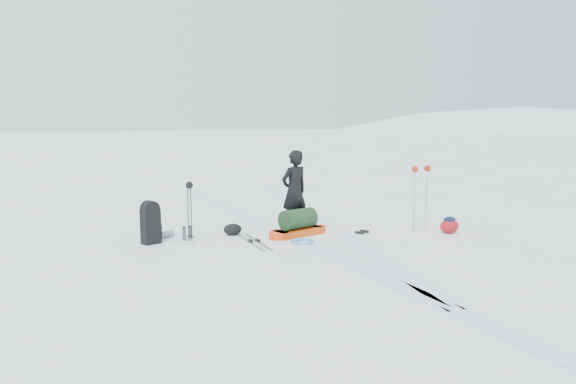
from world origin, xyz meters
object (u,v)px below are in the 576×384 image
object	(u,v)px
expedition_rucksack	(152,223)
ski_poles_black	(189,192)
pulk_sled	(298,225)
skier	(294,191)

from	to	relation	value
expedition_rucksack	ski_poles_black	xyz separation A→B (m)	(0.74, -0.05, 0.59)
expedition_rucksack	ski_poles_black	size ratio (longest dim) A/B	0.71
pulk_sled	expedition_rucksack	xyz separation A→B (m)	(-2.97, 0.33, 0.18)
expedition_rucksack	ski_poles_black	world-z (taller)	ski_poles_black
skier	pulk_sled	distance (m)	0.76
pulk_sled	ski_poles_black	size ratio (longest dim) A/B	1.26
pulk_sled	expedition_rucksack	bearing A→B (deg)	153.28
skier	ski_poles_black	world-z (taller)	skier
ski_poles_black	skier	bearing A→B (deg)	-4.85
skier	ski_poles_black	xyz separation A→B (m)	(-2.28, -0.06, 0.10)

